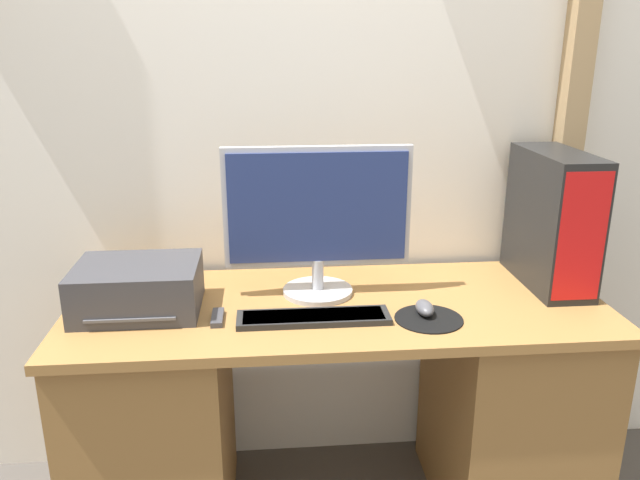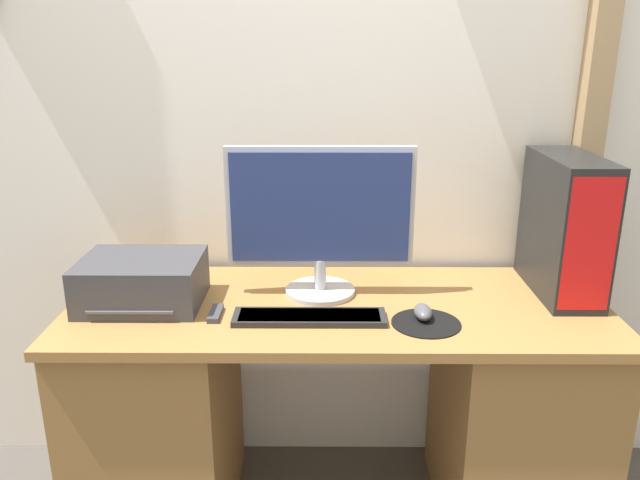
{
  "view_description": "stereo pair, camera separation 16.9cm",
  "coord_description": "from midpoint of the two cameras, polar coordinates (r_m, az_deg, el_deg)",
  "views": [
    {
      "loc": [
        -0.21,
        -1.44,
        1.55
      ],
      "look_at": [
        -0.05,
        0.32,
        0.98
      ],
      "focal_mm": 35.0,
      "sensor_mm": 36.0,
      "label": 1
    },
    {
      "loc": [
        -0.04,
        -1.44,
        1.55
      ],
      "look_at": [
        -0.05,
        0.32,
        0.98
      ],
      "focal_mm": 35.0,
      "sensor_mm": 36.0,
      "label": 2
    }
  ],
  "objects": [
    {
      "name": "wall_back",
      "position": [
        2.15,
        -1.69,
        12.78
      ],
      "size": [
        6.4,
        0.13,
        2.7
      ],
      "color": "white",
      "rests_on": "ground_plane"
    },
    {
      "name": "mousepad",
      "position": [
        1.83,
        7.32,
        -7.21
      ],
      "size": [
        0.2,
        0.2,
        0.0
      ],
      "color": "black",
      "rests_on": "desk"
    },
    {
      "name": "keyboard",
      "position": [
        1.81,
        -3.28,
        -7.13
      ],
      "size": [
        0.44,
        0.11,
        0.02
      ],
      "color": "black",
      "rests_on": "desk"
    },
    {
      "name": "remote_control",
      "position": [
        1.85,
        -11.97,
        -7.02
      ],
      "size": [
        0.03,
        0.11,
        0.02
      ],
      "color": "#38383D",
      "rests_on": "desk"
    },
    {
      "name": "monitor",
      "position": [
        1.92,
        -2.74,
        2.27
      ],
      "size": [
        0.58,
        0.22,
        0.47
      ],
      "color": "#B7B7BC",
      "rests_on": "desk"
    },
    {
      "name": "desk",
      "position": [
        2.11,
        -0.83,
        -15.18
      ],
      "size": [
        1.65,
        0.64,
        0.78
      ],
      "color": "olive",
      "rests_on": "ground_plane"
    },
    {
      "name": "computer_tower",
      "position": [
        2.12,
        18.39,
        1.76
      ],
      "size": [
        0.16,
        0.4,
        0.44
      ],
      "color": "black",
      "rests_on": "desk"
    },
    {
      "name": "mouse",
      "position": [
        1.85,
        6.98,
        -6.23
      ],
      "size": [
        0.05,
        0.09,
        0.04
      ],
      "color": "#4C4C51",
      "rests_on": "mousepad"
    },
    {
      "name": "printer",
      "position": [
        1.95,
        -18.71,
        -4.22
      ],
      "size": [
        0.36,
        0.29,
        0.14
      ],
      "color": "#38383D",
      "rests_on": "desk"
    }
  ]
}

